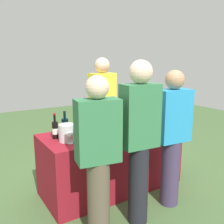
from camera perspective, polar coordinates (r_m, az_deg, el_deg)
ground_plane at (r=3.57m, az=0.00°, el=-16.70°), size 12.00×12.00×0.00m
tasting_table at (r=3.39m, az=0.00°, el=-10.78°), size 1.82×0.77×0.80m
wine_bottle_0 at (r=3.00m, az=-12.86°, el=-3.96°), size 0.07×0.07×0.30m
wine_bottle_1 at (r=3.05m, az=-10.66°, el=-3.43°), size 0.08×0.08×0.31m
wine_bottle_2 at (r=3.09m, az=-7.92°, el=-3.13°), size 0.07×0.07×0.32m
wine_bottle_3 at (r=3.15m, az=-6.38°, el=-2.82°), size 0.07×0.07×0.32m
wine_bottle_4 at (r=3.42m, az=0.33°, el=-1.73°), size 0.07×0.07×0.29m
wine_bottle_5 at (r=3.41m, az=2.09°, el=-1.47°), size 0.07×0.07×0.33m
wine_bottle_6 at (r=3.62m, az=4.50°, el=-0.81°), size 0.08×0.08×0.32m
wine_bottle_7 at (r=3.76m, az=7.85°, el=-0.36°), size 0.07×0.07×0.33m
wine_glass_0 at (r=2.79m, az=-9.56°, el=-5.16°), size 0.07×0.07×0.14m
wine_glass_1 at (r=2.96m, az=-3.42°, el=-3.95°), size 0.07×0.07×0.14m
wine_glass_2 at (r=3.17m, az=3.52°, el=-2.87°), size 0.07×0.07×0.15m
wine_glass_3 at (r=3.30m, az=4.71°, el=-2.34°), size 0.07×0.07×0.14m
wine_glass_4 at (r=3.36m, az=7.00°, el=-2.00°), size 0.07×0.07×0.15m
wine_glass_5 at (r=3.55m, az=9.81°, el=-1.42°), size 0.07×0.07×0.14m
ice_bucket at (r=2.87m, az=-10.23°, el=-4.70°), size 0.19×0.19×0.20m
server_pouring at (r=3.91m, az=-2.19°, el=0.77°), size 0.40×0.23×1.74m
guest_0 at (r=2.35m, az=-3.21°, el=-9.55°), size 0.44×0.29×1.58m
guest_1 at (r=2.53m, az=6.26°, el=-5.82°), size 0.39×0.24×1.71m
guest_2 at (r=2.95m, az=13.53°, el=-5.04°), size 0.42×0.26×1.60m
menu_board at (r=4.59m, az=-1.42°, el=-4.56°), size 0.64×0.07×0.81m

